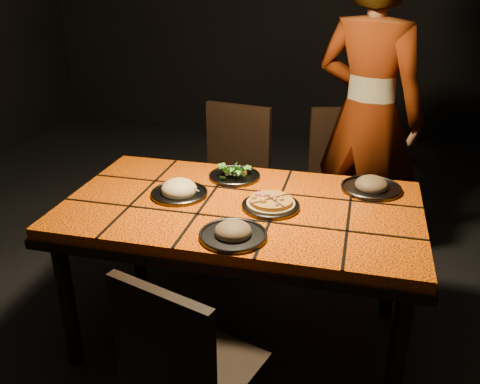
% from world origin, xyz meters
% --- Properties ---
extents(room_shell, '(6.04, 7.04, 3.08)m').
position_xyz_m(room_shell, '(0.00, 0.00, 1.50)').
color(room_shell, black).
rests_on(room_shell, ground).
extents(dining_table, '(1.62, 0.92, 0.75)m').
position_xyz_m(dining_table, '(0.00, 0.00, 0.67)').
color(dining_table, '#FF5E08').
rests_on(dining_table, ground).
extents(chair_near, '(0.49, 0.49, 0.86)m').
position_xyz_m(chair_near, '(-0.01, -0.78, 0.49)').
color(chair_near, black).
rests_on(chair_near, ground).
extents(chair_far_left, '(0.50, 0.50, 0.95)m').
position_xyz_m(chair_far_left, '(-0.27, 0.85, 0.55)').
color(chair_far_left, black).
rests_on(chair_far_left, ground).
extents(chair_far_right, '(0.52, 0.52, 0.94)m').
position_xyz_m(chair_far_right, '(0.42, 0.99, 0.54)').
color(chair_far_right, black).
rests_on(chair_far_right, ground).
extents(diner, '(0.80, 0.68, 1.85)m').
position_xyz_m(diner, '(0.52, 0.99, 0.93)').
color(diner, brown).
rests_on(diner, ground).
extents(plate_pizza, '(0.31, 0.31, 0.04)m').
position_xyz_m(plate_pizza, '(0.14, -0.01, 0.77)').
color(plate_pizza, '#3E3E43').
rests_on(plate_pizza, dining_table).
extents(plate_pasta, '(0.27, 0.27, 0.09)m').
position_xyz_m(plate_pasta, '(-0.30, 0.02, 0.77)').
color(plate_pasta, '#3E3E43').
rests_on(plate_pasta, dining_table).
extents(plate_salad, '(0.26, 0.26, 0.07)m').
position_xyz_m(plate_salad, '(-0.10, 0.29, 0.78)').
color(plate_salad, '#3E3E43').
rests_on(plate_salad, dining_table).
extents(plate_mushroom_a, '(0.27, 0.27, 0.09)m').
position_xyz_m(plate_mushroom_a, '(0.04, -0.31, 0.77)').
color(plate_mushroom_a, '#3E3E43').
rests_on(plate_mushroom_a, dining_table).
extents(plate_mushroom_b, '(0.29, 0.29, 0.09)m').
position_xyz_m(plate_mushroom_b, '(0.57, 0.30, 0.77)').
color(plate_mushroom_b, '#3E3E43').
rests_on(plate_mushroom_b, dining_table).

